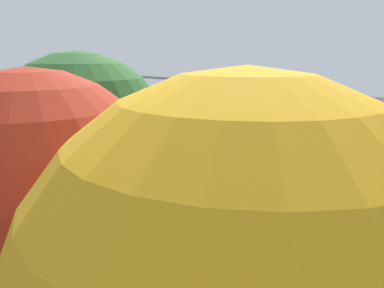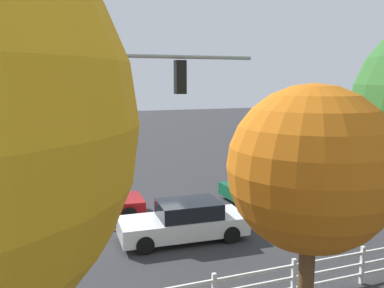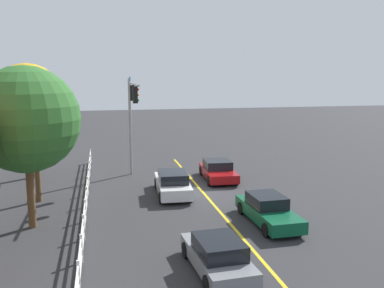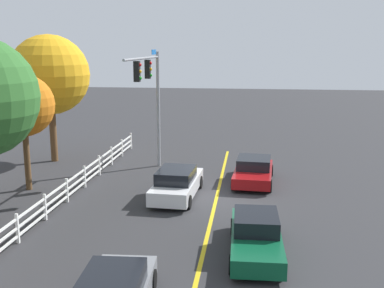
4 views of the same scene
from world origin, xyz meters
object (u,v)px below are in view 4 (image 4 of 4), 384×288
tree_2 (23,106)px  car_3 (177,183)px  car_0 (256,235)px  tree_3 (50,75)px  car_2 (253,171)px

tree_2 → car_3: bearing=-92.1°
car_0 → tree_3: tree_3 is taller
car_3 → tree_2: bearing=90.8°
tree_2 → car_0: bearing=-117.9°
car_3 → tree_3: bearing=57.9°
car_0 → car_3: car_3 is taller
car_3 → tree_2: tree_2 is taller
tree_2 → tree_3: (5.99, 1.22, 1.15)m
car_0 → car_3: 6.91m
car_2 → car_3: bearing=-47.1°
car_2 → car_3: car_3 is taller
car_2 → tree_3: bearing=-100.9°
tree_2 → tree_3: size_ratio=0.74×
tree_3 → car_2: bearing=-104.3°
car_3 → tree_3: size_ratio=0.60×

